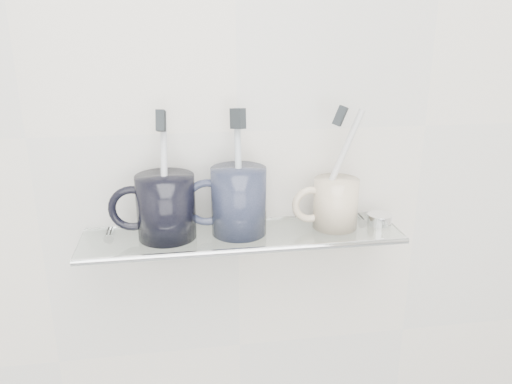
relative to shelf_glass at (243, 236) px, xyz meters
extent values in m
plane|color=beige|center=(0.00, 0.06, 0.15)|extent=(2.50, 0.00, 2.50)
cube|color=silver|center=(0.00, 0.00, 0.00)|extent=(0.50, 0.12, 0.01)
cylinder|color=silver|center=(0.00, -0.06, 0.00)|extent=(0.50, 0.01, 0.01)
cylinder|color=silver|center=(-0.21, 0.05, -0.01)|extent=(0.02, 0.03, 0.02)
cylinder|color=silver|center=(0.21, 0.05, -0.01)|extent=(0.02, 0.03, 0.02)
cylinder|color=black|center=(-0.12, 0.00, 0.05)|extent=(0.09, 0.09, 0.10)
torus|color=black|center=(-0.17, 0.00, 0.05)|extent=(0.07, 0.01, 0.07)
cylinder|color=silver|center=(-0.12, 0.00, 0.10)|extent=(0.02, 0.06, 0.19)
cube|color=#1F2427|center=(-0.12, 0.00, 0.19)|extent=(0.02, 0.03, 0.03)
cylinder|color=black|center=(-0.01, 0.00, 0.06)|extent=(0.11, 0.11, 0.11)
torus|color=black|center=(-0.05, 0.00, 0.06)|extent=(0.08, 0.01, 0.08)
cylinder|color=silver|center=(-0.01, 0.00, 0.10)|extent=(0.01, 0.04, 0.19)
cube|color=#1F2427|center=(-0.01, 0.00, 0.19)|extent=(0.02, 0.03, 0.03)
cylinder|color=beige|center=(0.15, 0.00, 0.04)|extent=(0.07, 0.07, 0.08)
torus|color=beige|center=(0.11, 0.00, 0.04)|extent=(0.06, 0.01, 0.06)
cylinder|color=silver|center=(0.15, 0.00, 0.10)|extent=(0.08, 0.01, 0.18)
cube|color=#1F2427|center=(0.15, 0.00, 0.19)|extent=(0.03, 0.03, 0.04)
cylinder|color=silver|center=(0.23, 0.00, 0.01)|extent=(0.04, 0.04, 0.02)
camera|label=1|loc=(-0.09, -0.72, 0.31)|focal=35.00mm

